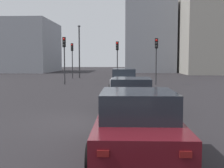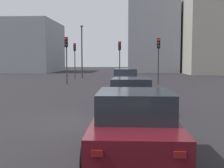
# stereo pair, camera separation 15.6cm
# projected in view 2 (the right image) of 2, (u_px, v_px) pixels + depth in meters

# --- Properties ---
(ground_plane) EXTENTS (160.00, 160.00, 0.20)m
(ground_plane) POSITION_uv_depth(u_px,v_px,m) (83.00, 123.00, 10.33)
(ground_plane) COLOR black
(car_white_left_lead) EXTENTS (4.79, 1.97, 1.62)m
(car_white_left_lead) POSITION_uv_depth(u_px,v_px,m) (125.00, 81.00, 19.78)
(car_white_left_lead) COLOR silver
(car_white_left_lead) RESTS_ON ground_plane
(car_black_left_second) EXTENTS (4.64, 2.19, 1.46)m
(car_black_left_second) POSITION_uv_depth(u_px,v_px,m) (132.00, 95.00, 12.19)
(car_black_left_second) COLOR black
(car_black_left_second) RESTS_ON ground_plane
(car_maroon_left_third) EXTENTS (4.16, 2.11, 1.53)m
(car_maroon_left_third) POSITION_uv_depth(u_px,v_px,m) (134.00, 124.00, 6.53)
(car_maroon_left_third) COLOR #510F16
(car_maroon_left_third) RESTS_ON ground_plane
(traffic_light_near_left) EXTENTS (0.32, 0.29, 4.29)m
(traffic_light_near_left) POSITION_uv_depth(u_px,v_px,m) (66.00, 51.00, 25.46)
(traffic_light_near_left) COLOR #2D2D30
(traffic_light_near_left) RESTS_ON ground_plane
(traffic_light_near_right) EXTENTS (0.32, 0.28, 4.22)m
(traffic_light_near_right) POSITION_uv_depth(u_px,v_px,m) (75.00, 53.00, 33.69)
(traffic_light_near_right) COLOR #2D2D30
(traffic_light_near_right) RESTS_ON ground_plane
(traffic_light_far_left) EXTENTS (0.32, 0.28, 4.17)m
(traffic_light_far_left) POSITION_uv_depth(u_px,v_px,m) (158.00, 51.00, 25.13)
(traffic_light_far_left) COLOR #2D2D30
(traffic_light_far_left) RESTS_ON ground_plane
(traffic_light_far_right) EXTENTS (0.32, 0.30, 4.16)m
(traffic_light_far_right) POSITION_uv_depth(u_px,v_px,m) (120.00, 53.00, 29.46)
(traffic_light_far_right) COLOR #2D2D30
(traffic_light_far_right) RESTS_ON ground_plane
(street_lamp_kerbside) EXTENTS (0.56, 0.36, 6.48)m
(street_lamp_kerbside) POSITION_uv_depth(u_px,v_px,m) (82.00, 47.00, 34.51)
(street_lamp_kerbside) COLOR #2D2D30
(street_lamp_kerbside) RESTS_ON ground_plane
(building_facade_left) EXTENTS (14.42, 6.41, 13.85)m
(building_facade_left) POSITION_uv_depth(u_px,v_px,m) (202.00, 32.00, 47.22)
(building_facade_left) COLOR gray
(building_facade_left) RESTS_ON ground_plane
(building_facade_center) EXTENTS (11.64, 8.83, 12.64)m
(building_facade_center) POSITION_uv_depth(u_px,v_px,m) (152.00, 38.00, 53.23)
(building_facade_center) COLOR gray
(building_facade_center) RESTS_ON ground_plane
(building_facade_right) EXTENTS (13.85, 8.03, 9.44)m
(building_facade_right) POSITION_uv_depth(u_px,v_px,m) (36.00, 47.00, 53.41)
(building_facade_right) COLOR gray
(building_facade_right) RESTS_ON ground_plane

